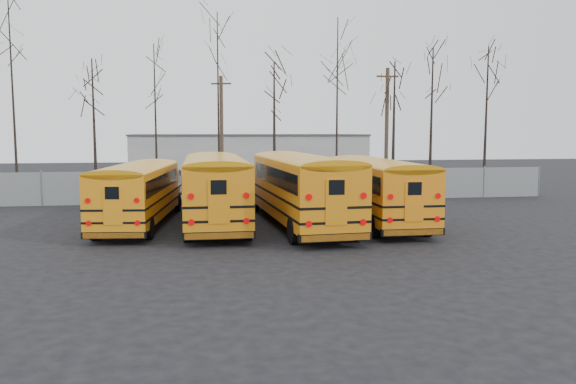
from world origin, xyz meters
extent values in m
plane|color=black|center=(0.00, 0.00, 0.00)|extent=(120.00, 120.00, 0.00)
cube|color=gray|center=(0.00, 12.00, 1.00)|extent=(40.00, 0.04, 2.00)
cube|color=beige|center=(2.00, 32.00, 2.00)|extent=(22.00, 8.00, 4.00)
cylinder|color=black|center=(-6.96, 0.51, 0.48)|extent=(0.37, 0.98, 0.96)
cylinder|color=black|center=(-4.80, 0.29, 0.48)|extent=(0.37, 0.98, 0.96)
cylinder|color=black|center=(-6.14, 8.54, 0.48)|extent=(0.37, 0.98, 0.96)
cylinder|color=black|center=(-3.98, 8.32, 0.48)|extent=(0.37, 0.98, 0.96)
cube|color=orange|center=(-5.56, 3.51, 1.61)|extent=(3.31, 9.14, 2.26)
cube|color=orange|center=(-5.02, 8.77, 0.96)|extent=(2.32, 1.85, 0.96)
cube|color=black|center=(-5.58, 3.32, 2.12)|extent=(3.25, 8.19, 0.67)
cube|color=black|center=(-5.48, 4.32, 0.91)|extent=(3.51, 10.79, 0.09)
cube|color=black|center=(-5.48, 4.32, 1.39)|extent=(3.51, 10.79, 0.09)
cube|color=black|center=(-6.01, -0.85, 0.43)|extent=(2.47, 0.46, 0.27)
cube|color=black|center=(-4.94, 9.53, 0.43)|extent=(2.32, 0.43, 0.25)
cube|color=orange|center=(-6.02, -0.95, 1.59)|extent=(0.72, 0.11, 1.49)
cylinder|color=#B20505|center=(-6.93, -0.87, 0.91)|extent=(0.21, 0.06, 0.21)
cylinder|color=#B20505|center=(-5.11, -1.05, 0.91)|extent=(0.21, 0.06, 0.21)
cylinder|color=#B20505|center=(-6.93, -0.87, 1.78)|extent=(0.21, 0.06, 0.21)
cylinder|color=#B20505|center=(-5.11, -1.05, 1.78)|extent=(0.21, 0.06, 0.21)
cylinder|color=black|center=(-3.27, -0.39, 0.54)|extent=(0.30, 1.08, 1.08)
cylinder|color=black|center=(-0.83, -0.38, 0.54)|extent=(0.30, 1.08, 1.08)
cylinder|color=black|center=(-3.29, 8.67, 0.54)|extent=(0.30, 1.08, 1.08)
cylinder|color=black|center=(-0.85, 8.68, 0.54)|extent=(0.30, 1.08, 1.08)
cube|color=orange|center=(-2.06, 3.12, 1.81)|extent=(2.72, 10.04, 2.53)
cube|color=orange|center=(-2.07, 9.05, 1.08)|extent=(2.43, 1.84, 1.08)
cube|color=black|center=(-2.06, 2.91, 2.37)|extent=(2.76, 8.96, 0.75)
cube|color=black|center=(-2.06, 4.04, 1.02)|extent=(2.76, 11.89, 0.10)
cube|color=black|center=(-2.06, 4.04, 1.56)|extent=(2.76, 11.89, 0.10)
cube|color=black|center=(-2.04, -1.79, 0.49)|extent=(2.76, 0.24, 0.30)
cube|color=black|center=(-2.07, 9.92, 0.49)|extent=(2.59, 0.22, 0.28)
cube|color=orange|center=(-2.04, -1.90, 1.78)|extent=(0.81, 0.05, 1.67)
cylinder|color=#B20505|center=(-3.07, -1.92, 1.02)|extent=(0.24, 0.04, 0.24)
cylinder|color=#B20505|center=(-1.02, -1.91, 1.02)|extent=(0.24, 0.04, 0.24)
cylinder|color=#B20505|center=(-3.07, -1.92, 2.00)|extent=(0.24, 0.04, 0.24)
cylinder|color=#B20505|center=(-1.02, -1.91, 2.00)|extent=(0.24, 0.04, 0.24)
cylinder|color=black|center=(0.85, -1.54, 0.55)|extent=(0.38, 1.11, 1.10)
cylinder|color=black|center=(3.33, -1.38, 0.55)|extent=(0.38, 1.11, 1.10)
cylinder|color=black|center=(0.25, 7.65, 0.55)|extent=(0.38, 1.11, 1.10)
cylinder|color=black|center=(2.72, 7.82, 0.55)|extent=(0.38, 1.11, 1.10)
cube|color=orange|center=(1.86, 2.10, 1.84)|extent=(3.40, 10.36, 2.58)
cube|color=orange|center=(1.46, 8.12, 1.10)|extent=(2.58, 2.02, 1.10)
cube|color=black|center=(1.87, 1.88, 2.41)|extent=(3.38, 9.27, 0.77)
cube|color=black|center=(1.79, 3.03, 1.04)|extent=(3.56, 12.24, 0.10)
cube|color=black|center=(1.79, 3.03, 1.59)|extent=(3.56, 12.24, 0.10)
cube|color=black|center=(2.18, -2.88, 0.49)|extent=(2.82, 0.42, 0.31)
cube|color=black|center=(1.40, 8.99, 0.49)|extent=(2.64, 0.39, 0.29)
cube|color=orange|center=(2.19, -3.00, 1.81)|extent=(0.82, 0.10, 1.70)
cylinder|color=#B20505|center=(1.15, -3.08, 1.04)|extent=(0.24, 0.06, 0.24)
cylinder|color=#B20505|center=(3.23, -2.94, 1.04)|extent=(0.24, 0.06, 0.24)
cylinder|color=#B20505|center=(1.15, -3.08, 2.03)|extent=(0.24, 0.06, 0.24)
cylinder|color=#B20505|center=(3.23, -2.94, 2.03)|extent=(0.24, 0.06, 0.24)
cylinder|color=black|center=(4.36, -0.77, 0.51)|extent=(0.29, 1.02, 1.01)
cylinder|color=black|center=(6.65, -0.78, 0.51)|extent=(0.29, 1.02, 1.01)
cylinder|color=black|center=(4.40, 7.76, 0.51)|extent=(0.29, 1.02, 1.01)
cylinder|color=black|center=(6.69, 7.75, 0.51)|extent=(0.29, 1.02, 1.01)
cube|color=orange|center=(5.52, 2.53, 1.70)|extent=(2.58, 9.45, 2.39)
cube|color=orange|center=(5.55, 8.11, 1.01)|extent=(2.29, 1.74, 1.01)
cube|color=black|center=(5.52, 2.32, 2.23)|extent=(2.62, 8.44, 0.71)
cube|color=black|center=(5.52, 3.39, 0.96)|extent=(2.62, 11.20, 0.09)
cube|color=black|center=(5.52, 3.39, 1.47)|extent=(2.62, 11.20, 0.09)
cube|color=black|center=(5.50, -2.09, 0.46)|extent=(2.60, 0.24, 0.28)
cube|color=black|center=(5.55, 8.92, 0.46)|extent=(2.44, 0.22, 0.26)
cube|color=orange|center=(5.50, -2.20, 1.67)|extent=(0.76, 0.04, 1.57)
cylinder|color=#B20505|center=(4.53, -2.21, 0.96)|extent=(0.22, 0.04, 0.22)
cylinder|color=#B20505|center=(6.46, -2.22, 0.96)|extent=(0.22, 0.04, 0.22)
cylinder|color=#B20505|center=(4.53, -2.21, 1.88)|extent=(0.22, 0.04, 0.22)
cylinder|color=#B20505|center=(6.46, -2.22, 1.88)|extent=(0.22, 0.04, 0.22)
cylinder|color=#4A382A|center=(-1.13, 18.61, 4.19)|extent=(0.26, 0.26, 8.39)
cube|color=#4A382A|center=(-1.13, 18.61, 7.83)|extent=(1.45, 0.56, 0.11)
cylinder|color=#4C3A2B|center=(10.40, 15.65, 4.41)|extent=(0.27, 0.27, 8.82)
cube|color=#4C3A2B|center=(10.40, 15.65, 8.24)|extent=(1.57, 0.23, 0.12)
cone|color=black|center=(-14.12, 14.58, 6.38)|extent=(0.26, 0.26, 12.76)
cone|color=black|center=(-9.95, 17.99, 4.68)|extent=(0.26, 0.26, 9.37)
cone|color=black|center=(-5.75, 17.66, 5.20)|extent=(0.26, 0.26, 10.41)
cone|color=black|center=(-1.37, 17.83, 6.36)|extent=(0.26, 0.26, 12.72)
cone|color=black|center=(2.58, 17.35, 4.63)|extent=(0.26, 0.26, 9.26)
cone|color=black|center=(6.71, 15.37, 6.06)|extent=(0.26, 0.26, 12.13)
cone|color=black|center=(10.60, 14.74, 4.59)|extent=(0.26, 0.26, 9.19)
cone|color=black|center=(14.33, 17.04, 5.27)|extent=(0.26, 0.26, 10.55)
cone|color=black|center=(18.37, 16.47, 5.32)|extent=(0.26, 0.26, 10.63)
camera|label=1|loc=(-2.70, -22.80, 4.38)|focal=35.00mm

